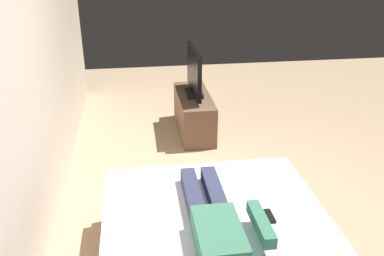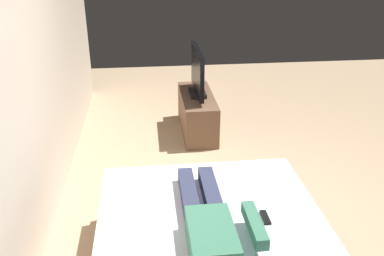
# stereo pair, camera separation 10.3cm
# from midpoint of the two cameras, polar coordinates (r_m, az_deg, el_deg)

# --- Properties ---
(ground_plane) EXTENTS (10.00, 10.00, 0.00)m
(ground_plane) POSITION_cam_midpoint_polar(r_m,az_deg,el_deg) (3.79, 7.21, -12.65)
(ground_plane) COLOR tan
(back_wall) EXTENTS (6.40, 0.10, 2.80)m
(back_wall) POSITION_cam_midpoint_polar(r_m,az_deg,el_deg) (3.55, -20.88, 8.57)
(back_wall) COLOR beige
(back_wall) RESTS_ON ground
(person) EXTENTS (1.26, 0.46, 0.18)m
(person) POSITION_cam_midpoint_polar(r_m,az_deg,el_deg) (2.70, 3.72, -13.51)
(person) COLOR #387056
(person) RESTS_ON bed
(remote) EXTENTS (0.15, 0.04, 0.02)m
(remote) POSITION_cam_midpoint_polar(r_m,az_deg,el_deg) (2.94, 11.11, -12.04)
(remote) COLOR black
(remote) RESTS_ON bed
(tv_stand) EXTENTS (1.10, 0.40, 0.50)m
(tv_stand) POSITION_cam_midpoint_polar(r_m,az_deg,el_deg) (5.30, 1.28, 2.04)
(tv_stand) COLOR brown
(tv_stand) RESTS_ON ground
(tv) EXTENTS (0.88, 0.20, 0.59)m
(tv) POSITION_cam_midpoint_polar(r_m,az_deg,el_deg) (5.12, 1.34, 7.58)
(tv) COLOR black
(tv) RESTS_ON tv_stand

